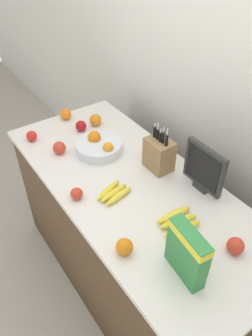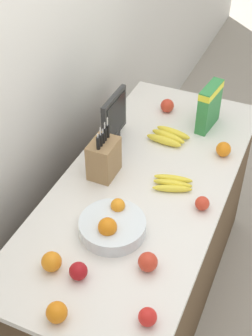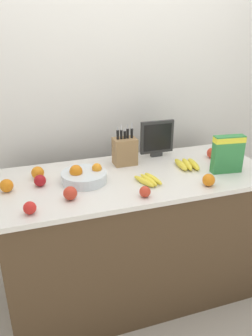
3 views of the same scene
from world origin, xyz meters
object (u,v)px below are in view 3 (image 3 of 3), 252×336
(fruit_bowl, at_px, (84,176))
(apple_near_bananas, at_px, (145,192))
(banana_bunch_left, at_px, (149,180))
(apple_by_knife_block, at_px, (212,153))
(banana_bunch_right, at_px, (187,164))
(apple_rightmost, at_px, (70,193))
(small_monitor, at_px, (157,138))
(orange_back_center, at_px, (38,173))
(orange_by_cereal, at_px, (209,180))
(orange_near_bowl, at_px, (7,186))
(cereal_box, at_px, (228,152))
(apple_middle, at_px, (30,208))
(knife_block, at_px, (125,151))
(apple_front, at_px, (40,181))

(fruit_bowl, relative_size, apple_near_bananas, 4.38)
(banana_bunch_left, bearing_deg, apple_by_knife_block, 21.94)
(fruit_bowl, height_order, banana_bunch_right, fruit_bowl)
(apple_rightmost, bearing_deg, small_monitor, 33.15)
(fruit_bowl, relative_size, banana_bunch_left, 1.38)
(apple_rightmost, distance_m, orange_back_center, 0.37)
(banana_bunch_left, bearing_deg, orange_by_cereal, -25.74)
(banana_bunch_right, height_order, orange_near_bowl, orange_near_bowl)
(apple_rightmost, bearing_deg, cereal_box, 3.16)
(cereal_box, distance_m, orange_near_bowl, 1.38)
(cereal_box, bearing_deg, apple_by_knife_block, 85.44)
(fruit_bowl, xyz_separation_m, apple_middle, (-0.34, -0.29, -0.00))
(banana_bunch_left, relative_size, apple_near_bananas, 3.18)
(orange_near_bowl, height_order, orange_by_cereal, orange_near_bowl)
(orange_by_cereal, bearing_deg, apple_by_knife_block, 55.57)
(small_monitor, xyz_separation_m, banana_bunch_left, (-0.22, -0.40, -0.13))
(cereal_box, bearing_deg, fruit_bowl, 177.89)
(apple_by_knife_block, distance_m, orange_by_cereal, 0.48)
(small_monitor, xyz_separation_m, banana_bunch_right, (0.12, -0.26, -0.12))
(cereal_box, relative_size, apple_by_knife_block, 3.23)
(cereal_box, relative_size, orange_by_cereal, 3.29)
(apple_by_knife_block, height_order, orange_near_bowl, same)
(small_monitor, relative_size, cereal_box, 1.08)
(cereal_box, distance_m, fruit_bowl, 0.93)
(orange_back_center, bearing_deg, small_monitor, 8.39)
(orange_by_cereal, bearing_deg, knife_block, 126.98)
(banana_bunch_right, xyz_separation_m, apple_front, (-0.98, 0.02, 0.01))
(banana_bunch_left, bearing_deg, banana_bunch_right, 22.70)
(small_monitor, xyz_separation_m, orange_back_center, (-0.86, -0.13, -0.10))
(cereal_box, distance_m, apple_near_bananas, 0.66)
(small_monitor, distance_m, banana_bunch_right, 0.31)
(knife_block, relative_size, banana_bunch_right, 1.34)
(apple_near_bananas, bearing_deg, banana_bunch_left, 61.72)
(small_monitor, xyz_separation_m, apple_front, (-0.86, -0.24, -0.11))
(knife_block, xyz_separation_m, apple_front, (-0.59, -0.17, -0.06))
(apple_near_bananas, distance_m, orange_by_cereal, 0.41)
(banana_bunch_left, height_order, orange_back_center, orange_back_center)
(small_monitor, xyz_separation_m, cereal_box, (0.32, -0.41, -0.01))
(small_monitor, bearing_deg, banana_bunch_right, -65.82)
(apple_near_bananas, xyz_separation_m, apple_rightmost, (-0.40, 0.10, 0.01))
(small_monitor, distance_m, banana_bunch_left, 0.48)
(small_monitor, relative_size, apple_rightmost, 3.46)
(apple_middle, height_order, orange_near_bowl, orange_near_bowl)
(fruit_bowl, distance_m, orange_near_bowl, 0.45)
(knife_block, distance_m, small_monitor, 0.28)
(banana_bunch_right, relative_size, orange_back_center, 2.72)
(knife_block, bearing_deg, banana_bunch_left, -82.41)
(fruit_bowl, bearing_deg, orange_back_center, 153.23)
(cereal_box, height_order, orange_near_bowl, cereal_box)
(small_monitor, height_order, cereal_box, small_monitor)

